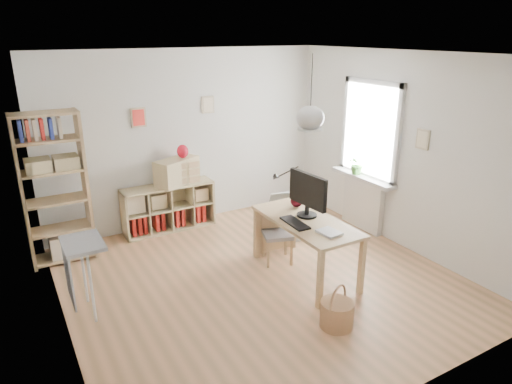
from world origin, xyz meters
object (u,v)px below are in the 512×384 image
storage_chest (294,222)px  monitor (308,193)px  cube_shelf (167,211)px  tall_bookshelf (53,183)px  drawer_chest (177,171)px  desk (306,227)px  chair (277,230)px

storage_chest → monitor: (-0.49, -0.96, 0.86)m
cube_shelf → monitor: (1.10, -2.14, 0.76)m
tall_bookshelf → drawer_chest: tall_bookshelf is taller
desk → drawer_chest: drawer_chest is taller
storage_chest → drawer_chest: (-1.40, 1.13, 0.71)m
desk → drawer_chest: 2.36m
desk → storage_chest: size_ratio=1.96×
chair → tall_bookshelf: bearing=169.3°
desk → tall_bookshelf: (-2.59, 1.95, 0.43)m
desk → monitor: 0.42m
desk → monitor: bearing=50.7°
chair → desk: bearing=-60.2°
desk → chair: chair is taller
cube_shelf → chair: size_ratio=1.86×
desk → tall_bookshelf: size_ratio=0.75×
cube_shelf → drawer_chest: size_ratio=2.04×
cube_shelf → tall_bookshelf: bearing=-169.8°
desk → cube_shelf: desk is taller
tall_bookshelf → drawer_chest: (1.75, 0.24, -0.17)m
tall_bookshelf → storage_chest: (3.16, -0.89, -0.89)m
tall_bookshelf → drawer_chest: 1.78m
tall_bookshelf → monitor: (2.66, -1.86, -0.03)m
cube_shelf → monitor: bearing=-62.8°
desk → cube_shelf: size_ratio=1.07×
storage_chest → drawer_chest: size_ratio=1.11×
chair → drawer_chest: bearing=133.0°
desk → tall_bookshelf: 3.27m
cube_shelf → storage_chest: size_ratio=1.83×
tall_bookshelf → chair: size_ratio=2.66×
storage_chest → tall_bookshelf: bearing=175.9°
cube_shelf → monitor: monitor is taller
chair → storage_chest: size_ratio=0.98×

